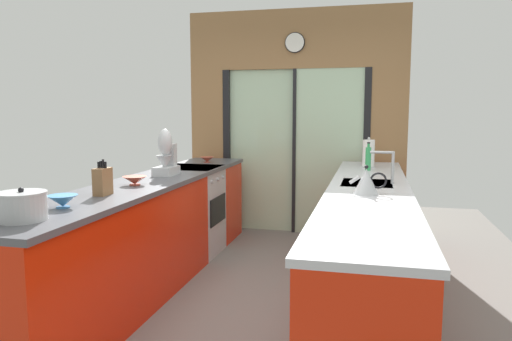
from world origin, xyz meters
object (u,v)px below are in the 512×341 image
object	(u,v)px
stand_mixer	(166,158)
stock_pot	(22,206)
kettle	(366,181)
mixing_bowl_far	(207,159)
mixing_bowl_near	(63,201)
mixing_bowl_mid	(135,180)
paper_towel_roll	(369,154)
soap_bottle_far	(369,156)
soap_bottle_near	(368,158)
knife_block	(103,181)
oven_range	(191,211)

from	to	relation	value
stand_mixer	stock_pot	size ratio (longest dim) A/B	1.61
stand_mixer	kettle	bearing A→B (deg)	-18.62
mixing_bowl_far	stock_pot	bearing A→B (deg)	-90.00
mixing_bowl_near	mixing_bowl_mid	bearing A→B (deg)	90.00
mixing_bowl_mid	mixing_bowl_far	distance (m)	1.71
paper_towel_roll	soap_bottle_far	bearing A→B (deg)	90.00
stock_pot	soap_bottle_near	bearing A→B (deg)	56.13
soap_bottle_far	paper_towel_roll	distance (m)	0.37
soap_bottle_far	knife_block	bearing A→B (deg)	-125.56
oven_range	stand_mixer	xyz separation A→B (m)	(0.02, -0.65, 0.63)
mixing_bowl_mid	soap_bottle_far	xyz separation A→B (m)	(1.78, 2.03, 0.05)
soap_bottle_far	paper_towel_roll	world-z (taller)	paper_towel_roll
mixing_bowl_far	paper_towel_roll	size ratio (longest dim) A/B	0.50
oven_range	mixing_bowl_near	size ratio (longest dim) A/B	5.11
oven_range	mixing_bowl_far	bearing A→B (deg)	87.70
mixing_bowl_mid	kettle	size ratio (longest dim) A/B	0.72
oven_range	mixing_bowl_near	world-z (taller)	mixing_bowl_near
knife_block	kettle	size ratio (longest dim) A/B	0.96
knife_block	oven_range	bearing A→B (deg)	90.61
oven_range	soap_bottle_far	xyz separation A→B (m)	(1.80, 0.77, 0.55)
oven_range	stock_pot	bearing A→B (deg)	-89.58
stand_mixer	kettle	size ratio (longest dim) A/B	1.61
mixing_bowl_near	knife_block	xyz separation A→B (m)	(0.00, 0.45, 0.06)
stock_pot	mixing_bowl_mid	bearing A→B (deg)	90.00
kettle	mixing_bowl_near	bearing A→B (deg)	-152.79
mixing_bowl_far	soap_bottle_far	xyz separation A→B (m)	(1.78, 0.31, 0.05)
mixing_bowl_far	kettle	xyz separation A→B (m)	(1.78, -1.71, 0.06)
oven_range	stand_mixer	world-z (taller)	stand_mixer
mixing_bowl_far	paper_towel_roll	world-z (taller)	paper_towel_roll
soap_bottle_near	paper_towel_roll	xyz separation A→B (m)	(0.00, 0.27, 0.02)
soap_bottle_near	paper_towel_roll	size ratio (longest dim) A/B	0.89
oven_range	mixing_bowl_far	size ratio (longest dim) A/B	5.87
stand_mixer	mixing_bowl_near	bearing A→B (deg)	-90.00
oven_range	soap_bottle_far	bearing A→B (deg)	23.18
kettle	soap_bottle_near	bearing A→B (deg)	90.08
knife_block	stock_pot	bearing A→B (deg)	-90.00
mixing_bowl_far	stock_pot	xyz separation A→B (m)	(-0.00, -2.98, 0.04)
mixing_bowl_far	soap_bottle_near	world-z (taller)	soap_bottle_near
kettle	stand_mixer	bearing A→B (deg)	161.38
mixing_bowl_near	mixing_bowl_mid	size ratio (longest dim) A/B	0.95
mixing_bowl_far	soap_bottle_near	xyz separation A→B (m)	(1.78, -0.33, 0.09)
oven_range	knife_block	xyz separation A→B (m)	(0.02, -1.72, 0.56)
oven_range	mixing_bowl_mid	world-z (taller)	mixing_bowl_mid
oven_range	mixing_bowl_near	xyz separation A→B (m)	(0.02, -2.17, 0.51)
mixing_bowl_mid	paper_towel_roll	world-z (taller)	paper_towel_roll
oven_range	kettle	world-z (taller)	kettle
kettle	soap_bottle_near	xyz separation A→B (m)	(-0.00, 1.39, 0.03)
paper_towel_roll	mixing_bowl_near	bearing A→B (deg)	-124.71
mixing_bowl_far	soap_bottle_far	world-z (taller)	soap_bottle_far
kettle	soap_bottle_far	size ratio (longest dim) A/B	1.22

